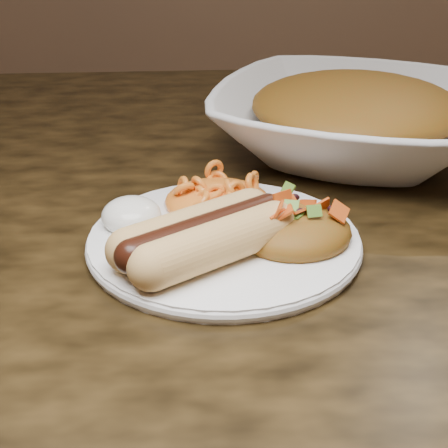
{
  "coord_description": "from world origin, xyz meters",
  "views": [
    {
      "loc": [
        0.04,
        -0.65,
        1.02
      ],
      "look_at": [
        0.08,
        -0.14,
        0.77
      ],
      "focal_mm": 55.0,
      "sensor_mm": 36.0,
      "label": 1
    }
  ],
  "objects": [
    {
      "name": "serving_bowl",
      "position": [
        0.23,
        0.06,
        0.79
      ],
      "size": [
        0.4,
        0.4,
        0.07
      ],
      "primitive_type": "imported",
      "rotation": [
        0.0,
        0.0,
        -0.41
      ],
      "color": "silver",
      "rests_on": "table"
    },
    {
      "name": "plate",
      "position": [
        0.08,
        -0.14,
        0.76
      ],
      "size": [
        0.24,
        0.24,
        0.01
      ],
      "primitive_type": "cylinder",
      "rotation": [
        0.0,
        0.0,
        0.06
      ],
      "color": "white",
      "rests_on": "table"
    },
    {
      "name": "mac_and_cheese",
      "position": [
        0.07,
        -0.09,
        0.78
      ],
      "size": [
        0.12,
        0.11,
        0.04
      ],
      "primitive_type": "ellipsoid",
      "rotation": [
        0.0,
        0.0,
        0.35
      ],
      "color": "orange",
      "rests_on": "plate"
    },
    {
      "name": "sour_cream",
      "position": [
        -0.0,
        -0.12,
        0.78
      ],
      "size": [
        0.06,
        0.06,
        0.03
      ],
      "primitive_type": "ellipsoid",
      "rotation": [
        0.0,
        0.0,
        0.22
      ],
      "color": "white",
      "rests_on": "plate"
    },
    {
      "name": "taco_salad",
      "position": [
        0.13,
        -0.15,
        0.78
      ],
      "size": [
        0.1,
        0.09,
        0.04
      ],
      "rotation": [
        0.0,
        0.0,
        -0.12
      ],
      "color": "#A12105",
      "rests_on": "plate"
    },
    {
      "name": "bowl_filling",
      "position": [
        0.23,
        0.06,
        0.8
      ],
      "size": [
        0.29,
        0.29,
        0.06
      ],
      "primitive_type": "ellipsoid",
      "rotation": [
        0.0,
        0.0,
        -0.34
      ],
      "color": "#A12105",
      "rests_on": "serving_bowl"
    },
    {
      "name": "hotdog",
      "position": [
        0.06,
        -0.18,
        0.78
      ],
      "size": [
        0.12,
        0.13,
        0.04
      ],
      "rotation": [
        0.0,
        0.0,
        0.59
      ],
      "color": "#DEB167",
      "rests_on": "plate"
    },
    {
      "name": "table",
      "position": [
        0.0,
        0.0,
        0.66
      ],
      "size": [
        1.6,
        0.9,
        0.75
      ],
      "color": "#3F2C13",
      "rests_on": "floor"
    }
  ]
}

